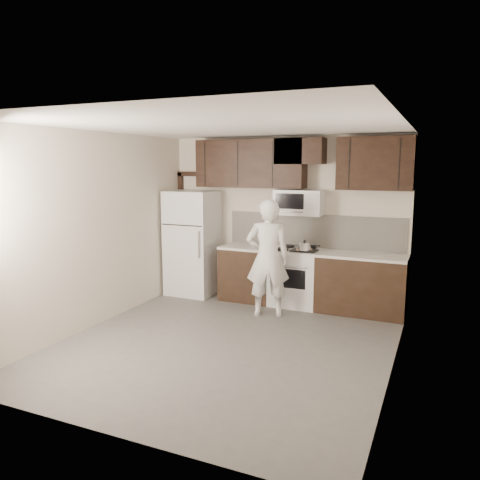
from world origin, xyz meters
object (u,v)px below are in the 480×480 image
Objects in this scene: stove at (295,277)px; person at (268,258)px; microwave at (299,202)px; refrigerator at (193,243)px.

person reaches higher than stove.
microwave reaches higher than stove.
stove is 0.54× the size of person.
person is at bearing -108.66° from stove.
microwave reaches higher than person.
microwave is 0.42× the size of refrigerator.
person is (-0.23, -0.68, 0.42)m from stove.
refrigerator reaches higher than person.
stove is 1.20m from microwave.
refrigerator is 1.74m from person.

